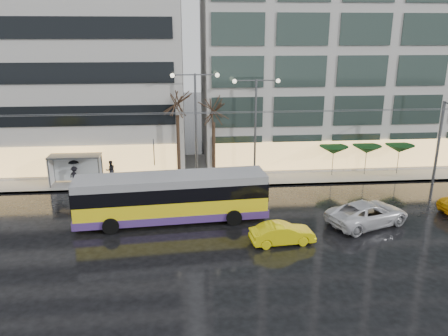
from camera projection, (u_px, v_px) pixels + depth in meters
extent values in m
plane|color=black|center=(170.00, 238.00, 27.23)|extent=(140.00, 140.00, 0.00)
cube|color=gray|center=(196.00, 169.00, 40.70)|extent=(80.00, 10.00, 0.15)
cube|color=slate|center=(198.00, 187.00, 35.99)|extent=(80.00, 0.10, 0.15)
cube|color=#B8B5B0|center=(364.00, 29.00, 43.17)|extent=(32.00, 14.00, 25.00)
cube|color=yellow|center=(172.00, 206.00, 29.41)|extent=(12.76, 3.60, 1.57)
cube|color=#4E317B|center=(173.00, 213.00, 29.56)|extent=(12.80, 3.64, 0.52)
cube|color=black|center=(172.00, 190.00, 29.06)|extent=(12.78, 3.62, 0.94)
cube|color=gray|center=(171.00, 179.00, 28.85)|extent=(12.76, 3.60, 0.52)
cube|color=black|center=(264.00, 187.00, 30.11)|extent=(0.25, 2.41, 1.36)
cube|color=black|center=(73.00, 198.00, 28.11)|extent=(0.25, 2.41, 1.36)
cylinder|color=black|center=(227.00, 203.00, 31.44)|extent=(1.07, 0.45, 1.05)
cylinder|color=black|center=(234.00, 218.00, 28.97)|extent=(1.07, 0.45, 1.05)
cylinder|color=black|center=(114.00, 210.00, 30.18)|extent=(1.07, 0.45, 1.05)
cylinder|color=black|center=(111.00, 226.00, 27.71)|extent=(1.07, 0.45, 1.05)
cylinder|color=#595B60|center=(154.00, 154.00, 29.17)|extent=(0.37, 3.90, 2.76)
cylinder|color=#595B60|center=(154.00, 152.00, 29.66)|extent=(0.37, 3.90, 2.76)
cylinder|color=#595B60|center=(438.00, 143.00, 36.14)|extent=(0.24, 0.24, 7.00)
cylinder|color=#595B60|center=(183.00, 114.00, 30.77)|extent=(42.00, 0.04, 0.04)
cylinder|color=#595B60|center=(183.00, 113.00, 31.25)|extent=(42.00, 0.04, 0.04)
cube|color=#595B60|center=(75.00, 156.00, 35.78)|extent=(4.20, 1.60, 0.12)
cube|color=silver|center=(78.00, 168.00, 36.81)|extent=(4.00, 0.05, 2.20)
cube|color=white|center=(51.00, 171.00, 35.97)|extent=(0.10, 1.40, 2.20)
cylinder|color=#595B60|center=(49.00, 174.00, 35.31)|extent=(0.10, 0.10, 2.40)
cylinder|color=#595B60|center=(54.00, 169.00, 36.65)|extent=(0.10, 0.10, 2.40)
cylinder|color=#595B60|center=(99.00, 172.00, 35.65)|extent=(0.10, 0.10, 2.40)
cylinder|color=#595B60|center=(102.00, 167.00, 36.98)|extent=(0.10, 0.10, 2.40)
cylinder|color=#595B60|center=(196.00, 128.00, 36.30)|extent=(0.18, 0.18, 9.00)
cylinder|color=#595B60|center=(184.00, 75.00, 34.92)|extent=(1.80, 0.10, 0.10)
cylinder|color=#595B60|center=(206.00, 75.00, 35.07)|extent=(1.80, 0.10, 0.10)
sphere|color=#FFF2CC|center=(172.00, 76.00, 34.86)|extent=(0.36, 0.36, 0.36)
sphere|color=#FFF2CC|center=(217.00, 75.00, 35.16)|extent=(0.36, 0.36, 0.36)
cylinder|color=#595B60|center=(255.00, 130.00, 36.79)|extent=(0.18, 0.18, 8.50)
cylinder|color=#595B60|center=(245.00, 81.00, 35.49)|extent=(1.80, 0.10, 0.10)
cylinder|color=#595B60|center=(267.00, 80.00, 35.64)|extent=(1.80, 0.10, 0.10)
sphere|color=#FFF2CC|center=(234.00, 81.00, 35.43)|extent=(0.36, 0.36, 0.36)
sphere|color=#FFF2CC|center=(278.00, 81.00, 35.73)|extent=(0.36, 0.36, 0.36)
cylinder|color=black|center=(179.00, 148.00, 36.87)|extent=(0.28, 0.28, 5.60)
cylinder|color=black|center=(214.00, 151.00, 37.41)|extent=(0.28, 0.28, 4.90)
cylinder|color=#595B60|center=(333.00, 163.00, 38.51)|extent=(0.06, 0.06, 2.20)
cone|color=#0E3412|center=(334.00, 150.00, 38.15)|extent=(2.50, 2.50, 0.70)
cylinder|color=#595B60|center=(365.00, 162.00, 38.76)|extent=(0.06, 0.06, 2.20)
cone|color=#0E3412|center=(367.00, 149.00, 38.41)|extent=(2.50, 2.50, 0.70)
cylinder|color=#595B60|center=(398.00, 162.00, 39.01)|extent=(0.06, 0.06, 2.20)
cone|color=#0E3412|center=(399.00, 149.00, 38.66)|extent=(2.50, 2.50, 0.70)
imported|color=#FFEA0D|center=(282.00, 233.00, 26.39)|extent=(4.04, 1.79, 1.29)
imported|color=silver|center=(368.00, 213.00, 28.96)|extent=(6.26, 4.48, 1.58)
imported|color=black|center=(99.00, 170.00, 37.20)|extent=(0.73, 0.52, 1.86)
imported|color=#FF54AE|center=(98.00, 161.00, 36.95)|extent=(1.07, 1.08, 0.88)
imported|color=black|center=(111.00, 170.00, 37.46)|extent=(1.01, 0.92, 1.68)
imported|color=black|center=(75.00, 176.00, 36.21)|extent=(1.16, 1.00, 1.56)
imported|color=black|center=(74.00, 164.00, 35.92)|extent=(1.12, 1.12, 0.72)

